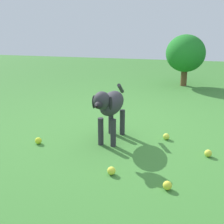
{
  "coord_description": "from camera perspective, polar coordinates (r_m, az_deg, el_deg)",
  "views": [
    {
      "loc": [
        2.98,
        0.59,
        1.15
      ],
      "look_at": [
        0.23,
        -0.14,
        0.29
      ],
      "focal_mm": 47.27,
      "sensor_mm": 36.0,
      "label": 1
    }
  ],
  "objects": [
    {
      "name": "shrub_near",
      "position": [
        5.79,
        14.04,
        10.91
      ],
      "size": [
        0.81,
        0.73,
        0.96
      ],
      "color": "brown",
      "rests_on": "ground"
    },
    {
      "name": "tennis_ball_1",
      "position": [
        2.38,
        -0.12,
        -11.29
      ],
      "size": [
        0.07,
        0.07,
        0.07
      ],
      "primitive_type": "sphere",
      "color": "#D5DB3E",
      "rests_on": "ground"
    },
    {
      "name": "tennis_ball_4",
      "position": [
        2.22,
        10.66,
        -13.79
      ],
      "size": [
        0.07,
        0.07,
        0.07
      ],
      "primitive_type": "sphere",
      "color": "#D1D336",
      "rests_on": "ground"
    },
    {
      "name": "ground",
      "position": [
        3.25,
        3.49,
        -4.04
      ],
      "size": [
        14.0,
        14.0,
        0.0
      ],
      "primitive_type": "plane",
      "color": "#38722D"
    },
    {
      "name": "tennis_ball_0",
      "position": [
        3.1,
        10.44,
        -4.68
      ],
      "size": [
        0.07,
        0.07,
        0.07
      ],
      "primitive_type": "sphere",
      "color": "#C9DA41",
      "rests_on": "ground"
    },
    {
      "name": "dog",
      "position": [
        2.9,
        -0.29,
        1.32
      ],
      "size": [
        0.85,
        0.22,
        0.57
      ],
      "rotation": [
        0.0,
        0.0,
        6.24
      ],
      "color": "#2D2D33",
      "rests_on": "ground"
    },
    {
      "name": "tennis_ball_2",
      "position": [
        2.81,
        18.1,
        -7.59
      ],
      "size": [
        0.07,
        0.07,
        0.07
      ],
      "primitive_type": "sphere",
      "color": "#CED43E",
      "rests_on": "ground"
    },
    {
      "name": "tennis_ball_3",
      "position": [
        3.03,
        -14.05,
        -5.41
      ],
      "size": [
        0.07,
        0.07,
        0.07
      ],
      "primitive_type": "sphere",
      "color": "#C3DB2A",
      "rests_on": "ground"
    }
  ]
}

